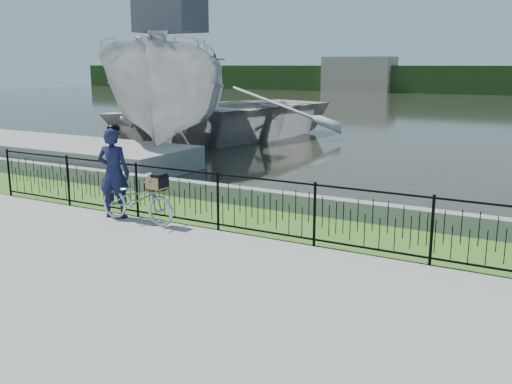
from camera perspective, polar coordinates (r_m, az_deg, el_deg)
The scene contains 11 objects.
ground at distance 9.22m, azimuth -4.00°, elevation -7.15°, with size 120.00×120.00×0.00m, color gray.
grass_strip at distance 11.38m, azimuth 3.21°, elevation -3.27°, with size 60.00×2.00×0.01m, color #3F6820.
water at distance 40.64m, azimuth 22.67°, elevation 7.27°, with size 120.00×120.00×0.00m, color black.
quay_wall at distance 12.20m, azimuth 5.29°, elevation -1.25°, with size 60.00×0.30×0.40m, color gray.
fence at distance 10.37m, azimuth 0.80°, elevation -1.56°, with size 14.00×0.06×1.15m, color black, non-canonical shape.
far_building_left at distance 69.11m, azimuth 10.29°, elevation 11.51°, with size 8.00×4.00×4.00m, color #A49484.
dock at distance 19.72m, azimuth -19.79°, elevation 3.82°, with size 10.00×3.00×0.70m, color gray.
bicycle_rig at distance 11.68m, azimuth -11.76°, elevation -0.67°, with size 1.80×0.63×1.07m.
cyclist at distance 12.07m, azimuth -14.05°, elevation 1.95°, with size 0.78×0.63×1.94m.
boat_near at distance 21.16m, azimuth -8.35°, elevation 9.78°, with size 8.60×10.98×5.82m.
boat_far at distance 24.29m, azimuth -3.99°, elevation 7.93°, with size 10.66×12.76×2.27m.
Camera 1 is at (4.80, -7.23, 3.12)m, focal length 40.00 mm.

